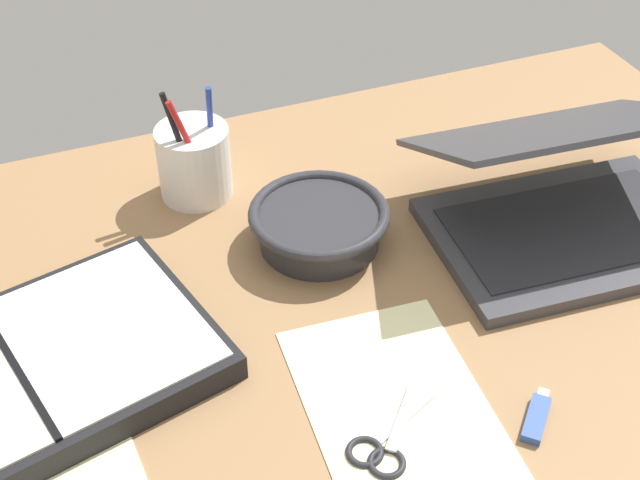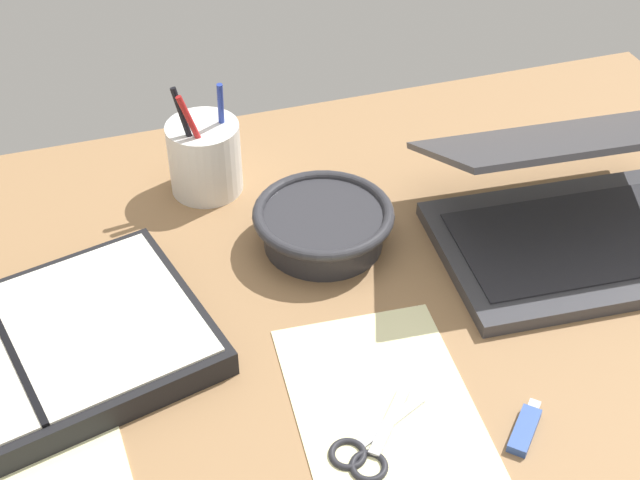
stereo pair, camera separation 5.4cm
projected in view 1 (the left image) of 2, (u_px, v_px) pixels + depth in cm
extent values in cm
cube|color=#936D47|center=(342.00, 345.00, 101.61)|extent=(140.00, 100.00, 2.00)
cube|color=#38383D|center=(569.00, 234.00, 114.09)|extent=(36.10, 26.22, 1.80)
cube|color=#232328|center=(570.00, 227.00, 113.44)|extent=(31.50, 19.26, 0.24)
cube|color=#38383D|center=(558.00, 130.00, 111.61)|extent=(35.95, 24.17, 11.16)
cube|color=silver|center=(559.00, 133.00, 111.43)|extent=(33.03, 21.63, 9.68)
cylinder|color=#2D2D33|center=(319.00, 228.00, 112.59)|extent=(15.19, 15.19, 4.71)
torus|color=#2D2D33|center=(319.00, 214.00, 111.09)|extent=(17.88, 17.88, 1.43)
cylinder|color=white|center=(194.00, 162.00, 119.24)|extent=(9.82, 9.82, 10.06)
cylinder|color=black|center=(182.00, 148.00, 114.79)|extent=(3.76, 3.47, 15.68)
cylinder|color=#233899|center=(211.00, 135.00, 117.97)|extent=(0.90, 2.00, 14.98)
cylinder|color=#B21E1E|center=(193.00, 150.00, 114.82)|extent=(5.34, 1.87, 15.04)
cube|color=black|center=(20.00, 379.00, 94.17)|extent=(45.89, 34.10, 3.19)
cube|color=silver|center=(104.00, 329.00, 97.49)|extent=(24.05, 26.80, 0.30)
cube|color=black|center=(16.00, 367.00, 92.96)|extent=(6.21, 22.44, 0.30)
cube|color=#B7B7BC|center=(403.00, 416.00, 91.62)|extent=(7.08, 7.81, 0.30)
cube|color=#B7B7BC|center=(403.00, 418.00, 91.81)|extent=(9.00, 4.99, 0.30)
torus|color=#232328|center=(387.00, 463.00, 87.49)|extent=(3.90, 3.90, 0.70)
torus|color=#232328|center=(365.00, 452.00, 88.50)|extent=(3.90, 3.90, 0.70)
cube|color=#F4EFB2|center=(395.00, 402.00, 93.75)|extent=(20.34, 28.00, 0.16)
cube|color=#33519E|center=(536.00, 419.00, 91.44)|extent=(5.59, 5.72, 1.00)
cube|color=silver|center=(543.00, 394.00, 94.01)|extent=(1.70, 1.70, 0.60)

